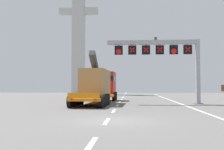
{
  "coord_description": "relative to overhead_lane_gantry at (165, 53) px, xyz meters",
  "views": [
    {
      "loc": [
        1.01,
        -14.36,
        1.91
      ],
      "look_at": [
        -0.91,
        12.42,
        3.0
      ],
      "focal_mm": 42.12,
      "sensor_mm": 36.0,
      "label": 1
    }
  ],
  "objects": [
    {
      "name": "edge_line_right",
      "position": [
        1.61,
        -1.43,
        -5.37
      ],
      "size": [
        0.2,
        63.0,
        0.01
      ],
      "primitive_type": "cube",
      "color": "silver",
      "rests_on": "ground"
    },
    {
      "name": "bridge_pylon_distant",
      "position": [
        -15.68,
        32.1,
        10.55
      ],
      "size": [
        9.0,
        2.0,
        31.08
      ],
      "color": "#B7B7B2",
      "rests_on": "ground"
    },
    {
      "name": "lane_markings",
      "position": [
        -4.86,
        14.54,
        -5.37
      ],
      "size": [
        0.2,
        70.56,
        0.01
      ],
      "color": "silver",
      "rests_on": "ground"
    },
    {
      "name": "ground",
      "position": [
        -4.59,
        -13.43,
        -5.37
      ],
      "size": [
        112.0,
        112.0,
        0.0
      ],
      "primitive_type": "plane",
      "color": "slate"
    },
    {
      "name": "overhead_lane_gantry",
      "position": [
        0.0,
        0.0,
        0.0
      ],
      "size": [
        9.9,
        0.9,
        7.02
      ],
      "color": "#9EA0A5",
      "rests_on": "ground"
    },
    {
      "name": "heavy_haul_truck_orange",
      "position": [
        -7.09,
        1.62,
        -3.38
      ],
      "size": [
        3.54,
        14.15,
        5.3
      ],
      "color": "orange",
      "rests_on": "ground"
    }
  ]
}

